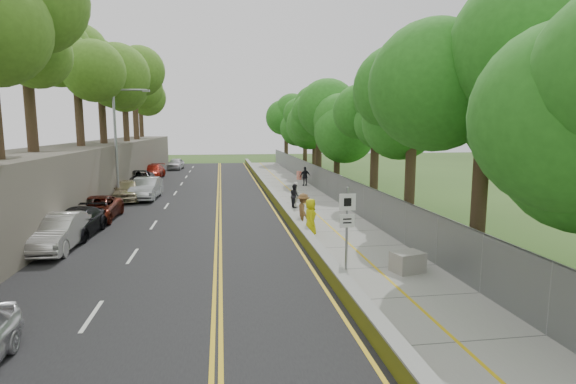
{
  "coord_description": "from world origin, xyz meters",
  "views": [
    {
      "loc": [
        -3.5,
        -18.71,
        5.32
      ],
      "look_at": [
        0.5,
        8.0,
        1.4
      ],
      "focal_mm": 28.0,
      "sensor_mm": 36.0,
      "label": 1
    }
  ],
  "objects": [
    {
      "name": "painter_0",
      "position": [
        0.75,
        2.28,
        0.97
      ],
      "size": [
        0.7,
        0.97,
        1.83
      ],
      "primitive_type": "imported",
      "rotation": [
        0.0,
        0.0,
        1.43
      ],
      "color": "yellow",
      "rests_on": "sidewalk"
    },
    {
      "name": "construction_barrel",
      "position": [
        4.3,
        25.79,
        0.47
      ],
      "size": [
        0.51,
        0.51,
        0.85
      ],
      "primitive_type": "cylinder",
      "color": "#FF2103",
      "rests_on": "sidewalk"
    },
    {
      "name": "car_1",
      "position": [
        -10.6,
        1.51,
        0.81
      ],
      "size": [
        1.67,
        4.71,
        1.55
      ],
      "primitive_type": "imported",
      "rotation": [
        0.0,
        0.0,
        -0.01
      ],
      "color": "beige",
      "rests_on": "road"
    },
    {
      "name": "ground",
      "position": [
        0.0,
        0.0,
        0.0
      ],
      "size": [
        140.0,
        140.0,
        0.0
      ],
      "primitive_type": "plane",
      "color": "#33511E",
      "rests_on": "ground"
    },
    {
      "name": "painter_3",
      "position": [
        0.75,
        4.18,
        0.96
      ],
      "size": [
        0.7,
        1.19,
        1.82
      ],
      "primitive_type": "imported",
      "rotation": [
        0.0,
        0.0,
        1.59
      ],
      "color": "brown",
      "rests_on": "sidewalk"
    },
    {
      "name": "car_4",
      "position": [
        -10.22,
        14.72,
        0.81
      ],
      "size": [
        2.12,
        4.62,
        1.53
      ],
      "primitive_type": "imported",
      "rotation": [
        0.0,
        0.0,
        0.07
      ],
      "color": "#BCAF87",
      "rests_on": "road"
    },
    {
      "name": "car_6",
      "position": [
        -10.6,
        21.22,
        0.82
      ],
      "size": [
        3.11,
        5.82,
        1.56
      ],
      "primitive_type": "imported",
      "rotation": [
        0.0,
        0.0,
        0.1
      ],
      "color": "black",
      "rests_on": "road"
    },
    {
      "name": "trees_embankment",
      "position": [
        -13.0,
        15.0,
        10.5
      ],
      "size": [
        6.4,
        66.0,
        13.0
      ],
      "primitive_type": null,
      "color": "#538B26",
      "rests_on": "rock_embankment"
    },
    {
      "name": "concrete_block",
      "position": [
        3.2,
        -3.62,
        0.42
      ],
      "size": [
        1.28,
        1.08,
        0.73
      ],
      "primitive_type": "cube",
      "rotation": [
        0.0,
        0.0,
        0.26
      ],
      "color": "gray",
      "rests_on": "sidewalk"
    },
    {
      "name": "car_5",
      "position": [
        -9.0,
        15.25,
        0.83
      ],
      "size": [
        1.87,
        4.86,
        1.58
      ],
      "primitive_type": "imported",
      "rotation": [
        0.0,
        0.0,
        -0.04
      ],
      "color": "silver",
      "rests_on": "road"
    },
    {
      "name": "painter_1",
      "position": [
        1.45,
        10.57,
        0.87
      ],
      "size": [
        0.4,
        0.6,
        1.65
      ],
      "primitive_type": "imported",
      "rotation": [
        0.0,
        0.0,
        1.56
      ],
      "color": "white",
      "rests_on": "sidewalk"
    },
    {
      "name": "person_far",
      "position": [
        4.0,
        20.88,
        0.91
      ],
      "size": [
        1.06,
        0.57,
        1.72
      ],
      "primitive_type": "imported",
      "rotation": [
        0.0,
        0.0,
        3.3
      ],
      "color": "black",
      "rests_on": "sidewalk"
    },
    {
      "name": "rock_embankment",
      "position": [
        -13.5,
        15.0,
        2.0
      ],
      "size": [
        5.0,
        66.0,
        4.0
      ],
      "primitive_type": "cube",
      "color": "#595147",
      "rests_on": "ground"
    },
    {
      "name": "painter_2",
      "position": [
        1.27,
        10.13,
        0.83
      ],
      "size": [
        0.67,
        0.82,
        1.56
      ],
      "primitive_type": "imported",
      "rotation": [
        0.0,
        0.0,
        1.68
      ],
      "color": "black",
      "rests_on": "sidewalk"
    },
    {
      "name": "car_2",
      "position": [
        -10.6,
        7.69,
        0.72
      ],
      "size": [
        2.25,
        4.86,
        1.35
      ],
      "primitive_type": "imported",
      "rotation": [
        0.0,
        0.0,
        -0.0
      ],
      "color": "#53170D",
      "rests_on": "road"
    },
    {
      "name": "jersey_barrier",
      "position": [
        0.25,
        15.0,
        0.3
      ],
      "size": [
        0.42,
        66.0,
        0.6
      ],
      "primitive_type": "cube",
      "color": "#DBEA1B",
      "rests_on": "ground"
    },
    {
      "name": "trees_fenceside",
      "position": [
        7.0,
        15.0,
        7.0
      ],
      "size": [
        7.0,
        66.0,
        14.0
      ],
      "primitive_type": null,
      "color": "#308322",
      "rests_on": "ground"
    },
    {
      "name": "chainlink_fence",
      "position": [
        4.65,
        15.0,
        1.0
      ],
      "size": [
        0.04,
        66.0,
        2.0
      ],
      "primitive_type": "cube",
      "color": "slate",
      "rests_on": "ground"
    },
    {
      "name": "car_7",
      "position": [
        -10.5,
        29.32,
        0.74
      ],
      "size": [
        2.19,
        4.93,
        1.4
      ],
      "primitive_type": "imported",
      "rotation": [
        0.0,
        0.0,
        -0.05
      ],
      "color": "maroon",
      "rests_on": "road"
    },
    {
      "name": "car_8",
      "position": [
        -9.12,
        39.01,
        0.74
      ],
      "size": [
        2.05,
        4.28,
        1.41
      ],
      "primitive_type": "imported",
      "rotation": [
        0.0,
        0.0,
        -0.1
      ],
      "color": "silver",
      "rests_on": "road"
    },
    {
      "name": "signpost",
      "position": [
        1.05,
        -3.02,
        1.96
      ],
      "size": [
        0.62,
        0.09,
        3.1
      ],
      "color": "gray",
      "rests_on": "sidewalk"
    },
    {
      "name": "road",
      "position": [
        -5.4,
        15.0,
        0.02
      ],
      "size": [
        11.2,
        66.0,
        0.04
      ],
      "primitive_type": "cube",
      "color": "black",
      "rests_on": "ground"
    },
    {
      "name": "sidewalk",
      "position": [
        2.55,
        15.0,
        0.03
      ],
      "size": [
        4.2,
        66.0,
        0.05
      ],
      "primitive_type": "cube",
      "color": "gray",
      "rests_on": "ground"
    },
    {
      "name": "car_3",
      "position": [
        -10.51,
        3.95,
        0.71
      ],
      "size": [
        2.13,
        4.71,
        1.34
      ],
      "primitive_type": "imported",
      "rotation": [
        0.0,
        0.0,
        -0.06
      ],
      "color": "black",
      "rests_on": "road"
    },
    {
      "name": "streetlight",
      "position": [
        -10.46,
        14.0,
        4.64
      ],
      "size": [
        2.52,
        0.22,
        8.0
      ],
      "color": "gray",
      "rests_on": "ground"
    }
  ]
}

